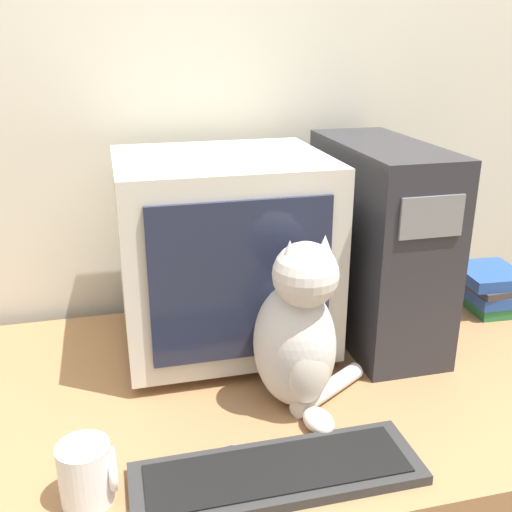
# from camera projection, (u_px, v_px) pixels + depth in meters

# --- Properties ---
(wall_back) EXTENTS (7.00, 0.05, 2.50)m
(wall_back) POSITION_uv_depth(u_px,v_px,m) (235.00, 96.00, 1.50)
(wall_back) COLOR beige
(wall_back) RESTS_ON ground_plane
(desk) EXTENTS (1.51, 0.81, 0.72)m
(desk) POSITION_uv_depth(u_px,v_px,m) (283.00, 512.00, 1.39)
(desk) COLOR #9E7047
(desk) RESTS_ON ground_plane
(crt_monitor) EXTENTS (0.45, 0.38, 0.44)m
(crt_monitor) POSITION_uv_depth(u_px,v_px,m) (223.00, 252.00, 1.32)
(crt_monitor) COLOR beige
(crt_monitor) RESTS_ON desk
(computer_tower) EXTENTS (0.19, 0.45, 0.46)m
(computer_tower) POSITION_uv_depth(u_px,v_px,m) (377.00, 242.00, 1.39)
(computer_tower) COLOR #28282D
(computer_tower) RESTS_ON desk
(keyboard) EXTENTS (0.48, 0.15, 0.02)m
(keyboard) POSITION_uv_depth(u_px,v_px,m) (278.00, 473.00, 0.98)
(keyboard) COLOR #2D2D2D
(keyboard) RESTS_ON desk
(cat) EXTENTS (0.25, 0.24, 0.35)m
(cat) POSITION_uv_depth(u_px,v_px,m) (298.00, 335.00, 1.13)
(cat) COLOR silver
(cat) RESTS_ON desk
(book_stack) EXTENTS (0.16, 0.18, 0.11)m
(book_stack) POSITION_uv_depth(u_px,v_px,m) (489.00, 288.00, 1.57)
(book_stack) COLOR #28703D
(book_stack) RESTS_ON desk
(pen) EXTENTS (0.14, 0.03, 0.01)m
(pen) POSITION_uv_depth(u_px,v_px,m) (194.00, 457.00, 1.02)
(pen) COLOR navy
(pen) RESTS_ON desk
(mug) EXTENTS (0.09, 0.08, 0.10)m
(mug) POSITION_uv_depth(u_px,v_px,m) (88.00, 473.00, 0.92)
(mug) COLOR white
(mug) RESTS_ON desk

